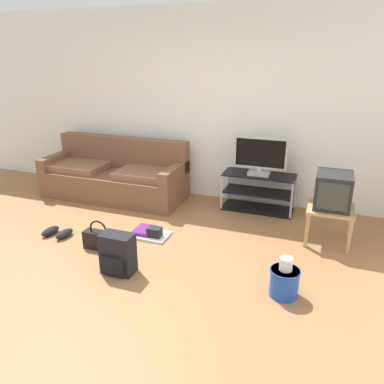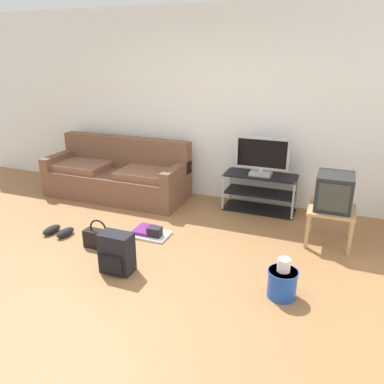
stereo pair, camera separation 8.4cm
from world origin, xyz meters
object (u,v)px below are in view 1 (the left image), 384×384
tv_stand (258,192)px  side_table (330,213)px  crt_tv (333,190)px  backpack (118,254)px  couch (116,176)px  flat_tv (260,156)px  cleaning_bucket (284,280)px  floor_tray (149,233)px  handbag (99,239)px  sneakers_pair (57,232)px

tv_stand → side_table: (0.95, -0.68, 0.10)m
crt_tv → backpack: (-1.94, -1.44, -0.42)m
couch → crt_tv: 3.14m
flat_tv → cleaning_bucket: flat_tv is taller
flat_tv → cleaning_bucket: 2.10m
cleaning_bucket → floor_tray: size_ratio=0.84×
handbag → sneakers_pair: handbag is taller
side_table → backpack: bearing=-143.7°
backpack → crt_tv: bearing=54.0°
handbag → sneakers_pair: bearing=172.1°
cleaning_bucket → handbag: bearing=175.2°
cleaning_bucket → crt_tv: bearing=75.2°
crt_tv → backpack: size_ratio=1.07×
handbag → tv_stand: bearing=50.6°
backpack → handbag: 0.58m
flat_tv → handbag: 2.35m
couch → handbag: size_ratio=6.09×
side_table → floor_tray: side_table is taller
couch → sneakers_pair: couch is taller
floor_tray → side_table: bearing=16.8°
cleaning_bucket → floor_tray: cleaning_bucket is taller
backpack → handbag: (-0.46, 0.35, -0.09)m
side_table → floor_tray: size_ratio=1.12×
tv_stand → floor_tray: size_ratio=2.16×
backpack → flat_tv: bearing=82.1°
tv_stand → handbag: bearing=-129.4°
couch → floor_tray: (1.09, -1.07, -0.27)m
tv_stand → cleaning_bucket: 2.03m
couch → handbag: (0.70, -1.54, -0.20)m
crt_tv → backpack: bearing=-143.4°
couch → sneakers_pair: bearing=-88.3°
handbag → side_table: bearing=24.2°
crt_tv → sneakers_pair: size_ratio=1.28×
backpack → couch: bearing=138.8°
cleaning_bucket → floor_tray: bearing=159.0°
couch → floor_tray: 1.55m
cleaning_bucket → sneakers_pair: 2.73m
handbag → floor_tray: bearing=50.2°
handbag → sneakers_pair: 0.66m
couch → floor_tray: couch is taller
tv_stand → side_table: tv_stand is taller
backpack → sneakers_pair: bearing=175.8°
flat_tv → handbag: (-1.44, -1.73, -0.66)m
flat_tv → handbag: bearing=-129.8°
handbag → cleaning_bucket: cleaning_bucket is taller
crt_tv → handbag: bearing=-155.5°
flat_tv → tv_stand: bearing=90.0°
flat_tv → crt_tv: size_ratio=1.61×
tv_stand → crt_tv: bearing=-35.0°
side_table → cleaning_bucket: bearing=-104.9°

